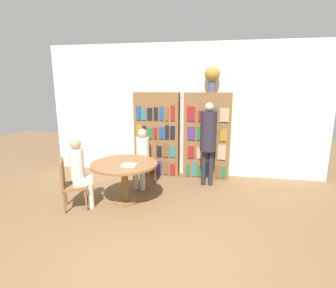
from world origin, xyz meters
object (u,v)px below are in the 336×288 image
(chair_left_side, at_px, (146,162))
(chair_near_camera, at_px, (70,182))
(flower_vase, at_px, (212,76))
(librarian_standing, at_px, (208,135))
(seated_reader_left, at_px, (142,155))
(bookshelf_right, at_px, (207,136))
(reading_table, at_px, (124,170))
(bookshelf_left, at_px, (157,135))
(seated_reader_right, at_px, (80,170))

(chair_left_side, bearing_deg, chair_near_camera, 63.00)
(flower_vase, xyz_separation_m, librarian_standing, (-0.03, -0.51, -1.19))
(seated_reader_left, bearing_deg, bookshelf_right, -137.07)
(seated_reader_left, bearing_deg, reading_table, 90.00)
(flower_vase, height_order, chair_near_camera, flower_vase)
(flower_vase, distance_m, chair_near_camera, 3.54)
(reading_table, bearing_deg, flower_vase, 47.92)
(chair_near_camera, distance_m, librarian_standing, 2.79)
(reading_table, distance_m, seated_reader_left, 0.75)
(bookshelf_left, relative_size, chair_near_camera, 2.20)
(seated_reader_left, bearing_deg, chair_left_side, -90.00)
(reading_table, xyz_separation_m, chair_near_camera, (-0.82, -0.43, -0.13))
(chair_near_camera, bearing_deg, librarian_standing, 96.86)
(reading_table, relative_size, seated_reader_left, 0.96)
(bookshelf_left, relative_size, seated_reader_left, 1.57)
(bookshelf_left, distance_m, seated_reader_right, 2.16)
(chair_left_side, height_order, seated_reader_left, seated_reader_left)
(bookshelf_right, relative_size, flower_vase, 3.52)
(chair_left_side, xyz_separation_m, librarian_standing, (1.29, 0.18, 0.60))
(bookshelf_left, xyz_separation_m, librarian_standing, (1.19, -0.50, 0.12))
(bookshelf_left, bearing_deg, seated_reader_right, -114.88)
(flower_vase, bearing_deg, seated_reader_left, -147.05)
(bookshelf_left, relative_size, reading_table, 1.63)
(chair_left_side, bearing_deg, bookshelf_left, -89.58)
(chair_left_side, bearing_deg, flower_vase, -143.52)
(bookshelf_left, height_order, chair_left_side, bookshelf_left)
(bookshelf_left, xyz_separation_m, seated_reader_right, (-0.90, -1.95, -0.28))
(reading_table, bearing_deg, librarian_standing, 37.69)
(bookshelf_right, bearing_deg, seated_reader_left, -145.77)
(chair_left_side, distance_m, seated_reader_right, 1.51)
(librarian_standing, bearing_deg, chair_near_camera, -145.84)
(chair_left_side, distance_m, librarian_standing, 1.43)
(reading_table, bearing_deg, chair_left_side, 81.29)
(seated_reader_left, xyz_separation_m, seated_reader_right, (-0.77, -1.08, -0.01))
(reading_table, relative_size, seated_reader_right, 0.96)
(chair_left_side, xyz_separation_m, seated_reader_left, (-0.03, -0.18, 0.21))
(bookshelf_right, height_order, reading_table, bookshelf_right)
(bookshelf_left, height_order, bookshelf_right, same)
(flower_vase, xyz_separation_m, reading_table, (-1.45, -1.61, -1.66))
(bookshelf_left, height_order, seated_reader_right, bookshelf_left)
(flower_vase, bearing_deg, librarian_standing, -92.91)
(bookshelf_left, xyz_separation_m, flower_vase, (1.21, 0.00, 1.31))
(seated_reader_right, bearing_deg, librarian_standing, 97.36)
(flower_vase, relative_size, chair_left_side, 0.63)
(seated_reader_left, distance_m, seated_reader_right, 1.33)
(reading_table, xyz_separation_m, seated_reader_right, (-0.66, -0.34, 0.07))
(flower_vase, relative_size, librarian_standing, 0.31)
(chair_left_side, bearing_deg, seated_reader_right, 66.20)
(flower_vase, bearing_deg, seated_reader_right, -137.31)
(reading_table, relative_size, librarian_standing, 0.68)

